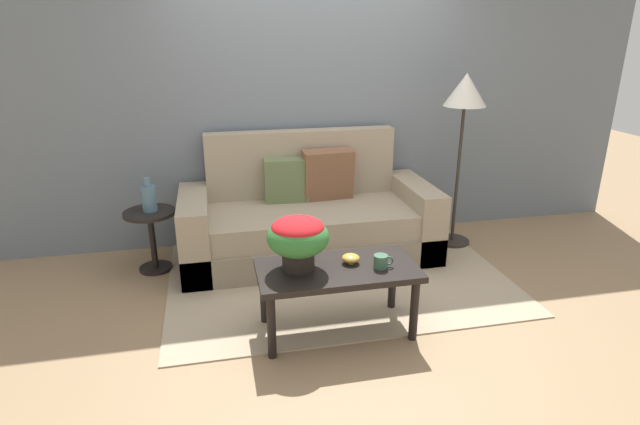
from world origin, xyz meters
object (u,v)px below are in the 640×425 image
object	(u,v)px
coffee_table	(337,276)
coffee_mug	(381,261)
side_table	(151,230)
floor_lamp	(464,105)
potted_plant	(298,237)
table_vase	(149,198)
couch	(308,220)
snack_bowl	(351,258)

from	to	relation	value
coffee_table	coffee_mug	size ratio (longest dim) A/B	7.81
side_table	floor_lamp	xyz separation A→B (m)	(2.70, -0.00, 0.94)
potted_plant	coffee_table	bearing A→B (deg)	-7.84
coffee_table	coffee_mug	bearing A→B (deg)	-13.83
floor_lamp	coffee_mug	size ratio (longest dim) A/B	11.77
floor_lamp	table_vase	bearing A→B (deg)	179.77
potted_plant	floor_lamp	bearing A→B (deg)	35.26
coffee_table	potted_plant	bearing A→B (deg)	172.16
coffee_mug	table_vase	xyz separation A→B (m)	(-1.53, 1.30, 0.12)
table_vase	coffee_table	bearing A→B (deg)	-44.43
coffee_mug	side_table	bearing A→B (deg)	139.97
couch	coffee_mug	xyz separation A→B (m)	(0.22, -1.33, 0.19)
side_table	potted_plant	xyz separation A→B (m)	(1.02, -1.19, 0.33)
coffee_table	table_vase	xyz separation A→B (m)	(-1.26, 1.23, 0.23)
snack_bowl	side_table	bearing A→B (deg)	139.07
coffee_mug	snack_bowl	distance (m)	0.20
table_vase	coffee_mug	bearing A→B (deg)	-40.37
snack_bowl	couch	bearing A→B (deg)	92.19
coffee_table	floor_lamp	xyz separation A→B (m)	(1.43, 1.22, 0.89)
couch	floor_lamp	xyz separation A→B (m)	(1.38, -0.04, 0.97)
couch	coffee_table	world-z (taller)	couch
couch	table_vase	size ratio (longest dim) A/B	7.83
coffee_table	side_table	size ratio (longest dim) A/B	1.99
floor_lamp	potted_plant	xyz separation A→B (m)	(-1.68, -1.19, -0.61)
side_table	table_vase	xyz separation A→B (m)	(0.01, 0.01, 0.27)
floor_lamp	snack_bowl	bearing A→B (deg)	-138.42
potted_plant	coffee_mug	size ratio (longest dim) A/B	2.96
coffee_table	snack_bowl	distance (m)	0.15
potted_plant	coffee_mug	bearing A→B (deg)	-11.00
side_table	table_vase	distance (m)	0.27
couch	side_table	xyz separation A→B (m)	(-1.32, -0.03, 0.03)
floor_lamp	potted_plant	distance (m)	2.15
coffee_table	side_table	distance (m)	1.77
coffee_table	side_table	xyz separation A→B (m)	(-1.27, 1.23, -0.04)
side_table	coffee_mug	world-z (taller)	coffee_mug
table_vase	couch	bearing A→B (deg)	1.17
coffee_mug	couch	bearing A→B (deg)	99.34
side_table	snack_bowl	size ratio (longest dim) A/B	4.44
side_table	potted_plant	bearing A→B (deg)	-49.47
couch	potted_plant	bearing A→B (deg)	-103.83
coffee_mug	snack_bowl	xyz separation A→B (m)	(-0.17, 0.11, -0.01)
couch	side_table	size ratio (longest dim) A/B	4.17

